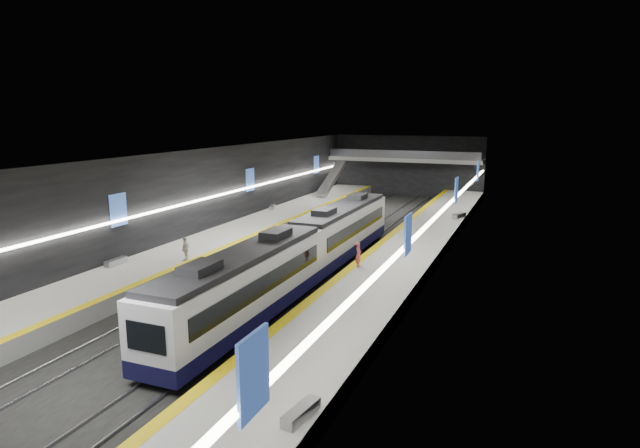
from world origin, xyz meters
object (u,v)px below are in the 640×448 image
at_px(bench_right_near, 301,413).
at_px(passenger_right_a, 359,255).
at_px(bench_left_near, 116,262).
at_px(bench_left_far, 272,208).
at_px(bench_right_far, 459,216).
at_px(passenger_left_a, 186,249).
at_px(train, 303,251).
at_px(escalator, 331,179).

xyz_separation_m(bench_right_near, passenger_right_a, (-3.77, 17.64, 0.61)).
height_order(bench_left_near, bench_left_far, bench_left_near).
relative_size(bench_left_far, bench_right_far, 0.86).
height_order(passenger_right_a, passenger_left_a, passenger_left_a).
relative_size(train, bench_left_near, 17.71).
distance_m(bench_left_near, bench_right_near, 22.42).
relative_size(train, passenger_left_a, 18.15).
height_order(escalator, bench_left_near, escalator).
bearing_deg(bench_right_far, bench_left_near, -108.60).
relative_size(bench_left_far, passenger_left_a, 0.97).
relative_size(escalator, bench_right_near, 4.59).
distance_m(bench_left_far, bench_right_far, 19.03).
height_order(train, bench_left_near, train).
distance_m(escalator, bench_right_far, 19.75).
relative_size(train, passenger_right_a, 18.27).
distance_m(train, bench_right_far, 22.54).
relative_size(bench_left_far, bench_right_near, 0.92).
height_order(bench_left_far, passenger_right_a, passenger_right_a).
bearing_deg(train, escalator, 107.71).
bearing_deg(escalator, bench_right_near, -70.20).
bearing_deg(train, passenger_right_a, 28.37).
height_order(escalator, passenger_right_a, escalator).
height_order(bench_right_near, bench_right_far, bench_right_far).
bearing_deg(bench_right_near, train, 122.78).
bearing_deg(escalator, passenger_right_a, -65.90).
xyz_separation_m(escalator, bench_right_far, (17.00, -9.91, -1.67)).
bearing_deg(bench_left_near, train, 17.66).
height_order(train, passenger_right_a, train).
bearing_deg(bench_left_near, passenger_left_a, 35.36).
distance_m(bench_right_far, passenger_right_a, 20.03).
bearing_deg(passenger_right_a, train, 114.40).
relative_size(escalator, bench_left_near, 4.71).
distance_m(bench_left_far, passenger_right_a, 22.76).
bearing_deg(train, bench_right_near, -66.24).
bearing_deg(bench_right_far, bench_right_near, -71.79).
relative_size(train, bench_right_far, 15.98).
xyz_separation_m(train, passenger_left_a, (-8.21, -1.20, -0.37)).
bearing_deg(bench_left_far, escalator, 63.24).
bearing_deg(bench_left_near, bench_left_far, 89.66).
bearing_deg(bench_right_far, passenger_right_a, -82.65).
relative_size(escalator, passenger_left_a, 4.83).
distance_m(passenger_right_a, passenger_left_a, 11.81).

